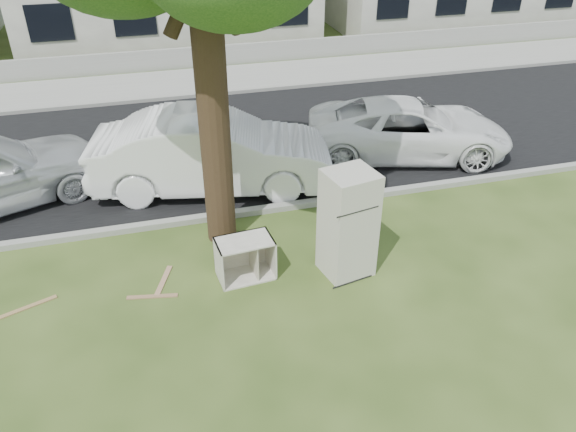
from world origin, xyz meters
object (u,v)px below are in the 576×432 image
object	(u,v)px
cabinet	(245,259)
car_center	(212,153)
fridge	(348,224)
car_right	(409,128)

from	to	relation	value
cabinet	car_center	bearing A→B (deg)	85.33
fridge	car_right	distance (m)	5.06
car_right	car_center	bearing A→B (deg)	110.54
fridge	car_center	bearing A→B (deg)	104.41
fridge	car_right	world-z (taller)	fridge
fridge	car_right	xyz separation A→B (m)	(3.07, 4.01, -0.29)
car_right	fridge	bearing A→B (deg)	157.85
fridge	car_center	distance (m)	3.97
car_center	car_right	world-z (taller)	car_center
car_center	cabinet	bearing A→B (deg)	-167.94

